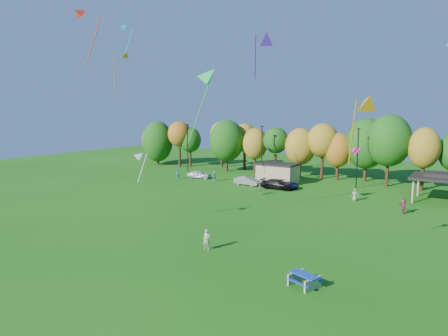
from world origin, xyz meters
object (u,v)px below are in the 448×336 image
Objects in this scene: picnic_table at (304,279)px; kite_flyer at (207,240)px; car_c at (283,184)px; car_d at (277,184)px; car_b at (247,181)px; car_a at (199,174)px.

kite_flyer is at bearing -174.77° from picnic_table.
picnic_table is at bearing -149.51° from car_c.
car_d is at bearing 91.52° from kite_flyer.
car_d is at bearing -93.49° from car_b.
car_a is at bearing 154.07° from picnic_table.
kite_flyer is at bearing -157.10° from car_a.
kite_flyer is 36.09m from car_a.
car_a is at bearing 92.14° from car_c.
kite_flyer is (-9.57, 2.25, 0.39)m from picnic_table.
car_b is at bearing 99.53° from car_c.
car_d is (-6.39, 27.27, -0.16)m from kite_flyer.
car_c is (5.92, 0.61, -0.04)m from car_b.
picnic_table is at bearing -144.34° from car_b.
kite_flyer reaches higher than car_a.
car_a is at bearing 84.31° from car_b.
picnic_table is at bearing -154.67° from car_d.
kite_flyer is at bearing -169.87° from car_d.
kite_flyer is 28.82m from car_c.
car_c is 0.94× the size of car_d.
car_c is at bearing 90.08° from kite_flyer.
car_b is (10.18, -1.03, -0.00)m from car_a.
car_d reaches higher than car_c.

